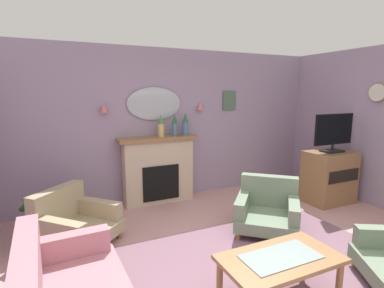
{
  "coord_description": "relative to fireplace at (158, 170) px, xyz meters",
  "views": [
    {
      "loc": [
        -1.94,
        -2.07,
        1.9
      ],
      "look_at": [
        -0.22,
        1.65,
        1.18
      ],
      "focal_mm": 27.68,
      "sensor_mm": 36.0,
      "label": 1
    }
  ],
  "objects": [
    {
      "name": "floor",
      "position": [
        0.38,
        -2.68,
        -0.62
      ],
      "size": [
        6.73,
        6.71,
        0.1
      ],
      "primitive_type": "cube",
      "color": "#C6938E",
      "rests_on": "ground"
    },
    {
      "name": "wall_back",
      "position": [
        0.38,
        0.22,
        0.76
      ],
      "size": [
        6.73,
        0.1,
        2.65
      ],
      "primitive_type": "cube",
      "color": "#9E8CA8",
      "rests_on": "ground"
    },
    {
      "name": "patterned_rug",
      "position": [
        0.38,
        -2.48,
        -0.56
      ],
      "size": [
        3.2,
        2.4,
        0.01
      ],
      "primitive_type": "cube",
      "color": "#7F5B6B",
      "rests_on": "ground"
    },
    {
      "name": "fireplace",
      "position": [
        0.0,
        0.0,
        0.0
      ],
      "size": [
        1.36,
        0.36,
        1.16
      ],
      "color": "beige",
      "rests_on": "ground"
    },
    {
      "name": "mantel_vase_centre",
      "position": [
        0.05,
        -0.03,
        0.77
      ],
      "size": [
        0.11,
        0.11,
        0.38
      ],
      "color": "tan",
      "rests_on": "fireplace"
    },
    {
      "name": "mantel_vase_left",
      "position": [
        0.3,
        -0.03,
        0.79
      ],
      "size": [
        0.1,
        0.1,
        0.38
      ],
      "color": "#4C7093",
      "rests_on": "fireplace"
    },
    {
      "name": "mantel_vase_right",
      "position": [
        0.5,
        -0.03,
        0.78
      ],
      "size": [
        0.11,
        0.11,
        0.39
      ],
      "color": "#4C7093",
      "rests_on": "fireplace"
    },
    {
      "name": "wall_mirror",
      "position": [
        -0.0,
        0.14,
        1.14
      ],
      "size": [
        0.96,
        0.06,
        0.56
      ],
      "primitive_type": "ellipsoid",
      "color": "#B2BCC6"
    },
    {
      "name": "wall_sconce_left",
      "position": [
        -0.85,
        0.09,
        1.09
      ],
      "size": [
        0.14,
        0.14,
        0.14
      ],
      "primitive_type": "cone",
      "color": "#D17066"
    },
    {
      "name": "wall_sconce_right",
      "position": [
        0.85,
        0.09,
        1.09
      ],
      "size": [
        0.14,
        0.14,
        0.14
      ],
      "primitive_type": "cone",
      "color": "#D17066"
    },
    {
      "name": "wall_clock",
      "position": [
        3.21,
        -1.62,
        1.33
      ],
      "size": [
        0.04,
        0.31,
        0.31
      ],
      "color": "silver"
    },
    {
      "name": "framed_picture",
      "position": [
        1.5,
        0.15,
        1.18
      ],
      "size": [
        0.28,
        0.03,
        0.36
      ],
      "primitive_type": "cube",
      "color": "#4C6B56"
    },
    {
      "name": "coffee_table",
      "position": [
        0.19,
        -2.87,
        -0.19
      ],
      "size": [
        1.1,
        0.6,
        0.45
      ],
      "color": "olive",
      "rests_on": "ground"
    },
    {
      "name": "armchair_beside_couch",
      "position": [
        1.04,
        -1.65,
        -0.27
      ],
      "size": [
        1.14,
        1.14,
        0.71
      ],
      "color": "gray",
      "rests_on": "ground"
    },
    {
      "name": "armchair_by_coffee_table",
      "position": [
        -1.45,
        -0.96,
        -0.27
      ],
      "size": [
        1.15,
        1.15,
        0.71
      ],
      "color": "tan",
      "rests_on": "ground"
    },
    {
      "name": "tv_cabinet",
      "position": [
        2.7,
        -1.25,
        -0.12
      ],
      "size": [
        0.8,
        0.57,
        0.9
      ],
      "color": "olive",
      "rests_on": "ground"
    },
    {
      "name": "tv_flatscreen",
      "position": [
        2.7,
        -1.27,
        0.68
      ],
      "size": [
        0.84,
        0.24,
        0.65
      ],
      "color": "black",
      "rests_on": "tv_cabinet"
    },
    {
      "name": "potted_plant_small_fern",
      "position": [
        -1.88,
        -0.52,
        -0.24
      ],
      "size": [
        0.39,
        0.39,
        0.61
      ],
      "color": "brown",
      "rests_on": "ground"
    }
  ]
}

